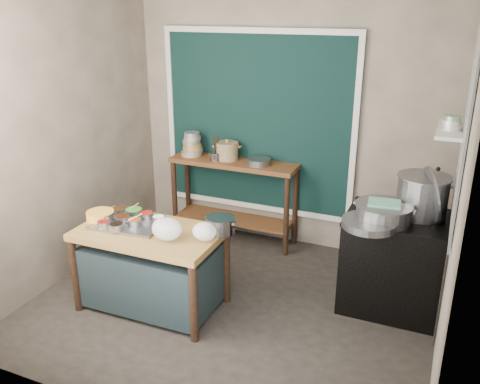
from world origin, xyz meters
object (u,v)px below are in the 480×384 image
at_px(stove_block, 396,264).
at_px(condiment_tray, 129,223).
at_px(yellow_basin, 101,216).
at_px(saucepan, 221,225).
at_px(utensil_cup, 216,156).
at_px(ceramic_crock, 227,152).
at_px(back_counter, 234,200).
at_px(steamer, 383,213).
at_px(stock_pot, 422,196).
at_px(prep_table, 152,269).

relative_size(stove_block, condiment_tray, 1.47).
distance_m(yellow_basin, saucepan, 1.12).
distance_m(utensil_cup, ceramic_crock, 0.14).
xyz_separation_m(stove_block, utensil_cup, (-2.09, 0.68, 0.57)).
distance_m(back_counter, utensil_cup, 0.56).
xyz_separation_m(stove_block, steamer, (-0.14, -0.17, 0.53)).
bearing_deg(back_counter, condiment_tray, -101.98).
bearing_deg(ceramic_crock, stove_block, -20.75).
height_order(ceramic_crock, steamer, ceramic_crock).
bearing_deg(ceramic_crock, yellow_basin, -107.88).
bearing_deg(stove_block, back_counter, 158.98).
distance_m(yellow_basin, ceramic_crock, 1.71).
xyz_separation_m(saucepan, steamer, (1.27, 0.48, 0.14)).
xyz_separation_m(back_counter, stock_pot, (2.04, -0.63, 0.58)).
xyz_separation_m(ceramic_crock, stock_pot, (2.12, -0.65, 0.02)).
distance_m(prep_table, back_counter, 1.59).
bearing_deg(back_counter, yellow_basin, -110.91).
relative_size(back_counter, yellow_basin, 5.85).
relative_size(prep_table, back_counter, 0.86).
bearing_deg(stove_block, utensil_cup, 162.07).
bearing_deg(back_counter, prep_table, -93.62).
relative_size(saucepan, utensil_cup, 1.73).
xyz_separation_m(back_counter, yellow_basin, (-0.61, -1.58, 0.32)).
height_order(stock_pot, steamer, stock_pot).
distance_m(back_counter, stock_pot, 2.21).
xyz_separation_m(utensil_cup, ceramic_crock, (0.11, 0.08, 0.04)).
distance_m(saucepan, utensil_cup, 1.50).
bearing_deg(stock_pot, prep_table, -155.97).
bearing_deg(stove_block, steamer, -129.73).
height_order(back_counter, stove_block, back_counter).
relative_size(prep_table, stock_pot, 2.75).
bearing_deg(prep_table, back_counter, 85.84).
xyz_separation_m(back_counter, utensil_cup, (-0.19, -0.05, 0.52)).
bearing_deg(stock_pot, back_counter, 162.85).
distance_m(prep_table, condiment_tray, 0.45).
distance_m(back_counter, ceramic_crock, 0.57).
relative_size(prep_table, utensil_cup, 8.38).
bearing_deg(prep_table, utensil_cup, 92.97).
xyz_separation_m(utensil_cup, stock_pot, (2.23, -0.58, 0.06)).
relative_size(stove_block, yellow_basin, 3.63).
bearing_deg(utensil_cup, stock_pot, -14.47).
bearing_deg(ceramic_crock, stock_pot, -17.05).
relative_size(prep_table, yellow_basin, 5.04).
xyz_separation_m(condiment_tray, ceramic_crock, (0.24, 1.57, 0.28)).
xyz_separation_m(prep_table, steamer, (1.86, 0.68, 0.58)).
height_order(utensil_cup, steamer, utensil_cup).
bearing_deg(stove_block, stock_pot, 37.00).
xyz_separation_m(back_counter, stove_block, (1.90, -0.73, -0.05)).
bearing_deg(stove_block, saucepan, -155.38).
distance_m(back_counter, steamer, 2.03).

